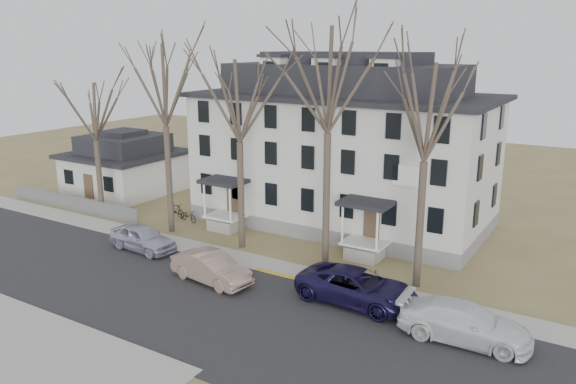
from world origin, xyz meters
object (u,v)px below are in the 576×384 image
Objects in this scene: car_white at (464,323)px; bicycle_left at (189,216)px; small_house at (125,166)px; tree_mid_left at (239,95)px; bicycle_right at (176,211)px; tree_mid_right at (427,106)px; tree_bungalow at (93,108)px; tree_center at (329,72)px; car_navy at (357,288)px; tree_far_left at (163,79)px; boarding_house at (343,149)px; car_silver at (143,238)px; car_tan at (211,268)px.

bicycle_left is (-21.55, 6.72, -0.37)m from car_white.
tree_mid_left is (17.00, -6.20, 7.35)m from small_house.
tree_mid_right is at bearing -87.95° from bicycle_right.
tree_bungalow is 6.32× the size of bicycle_left.
tree_center reaches higher than tree_mid_right.
tree_far_left is at bearing 79.25° from car_navy.
boarding_house is 14.24m from car_navy.
small_house is 0.81× the size of tree_bungalow.
tree_mid_left reaches higher than small_house.
small_house is 0.59× the size of tree_center.
bicycle_right is (-10.87, -5.66, -4.82)m from boarding_house.
tree_center is at bearing -15.08° from small_house.
tree_bungalow is at bearing 125.32° from bicycle_right.
tree_bungalow is at bearing 68.71° from car_silver.
tree_mid_right is at bearing -85.84° from bicycle_left.
boarding_house is 20.34m from small_house.
tree_far_left is at bearing -133.78° from bicycle_right.
bicycle_left is at bearing 18.51° from tree_bungalow.
tree_bungalow is at bearing 119.71° from bicycle_left.
car_navy is (22.65, -3.59, -7.27)m from tree_bungalow.
small_house is at bearing 77.32° from bicycle_right.
small_house is 30.08m from tree_mid_right.
tree_bungalow is 11.56m from car_silver.
tree_far_left reaches higher than car_silver.
tree_bungalow is 2.30× the size of car_silver.
boarding_house is 13.12m from tree_far_left.
boarding_house reaches higher than bicycle_right.
car_white reaches higher than car_tan.
bicycle_left is 1.51m from bicycle_right.
tree_far_left is 0.93× the size of tree_center.
car_white is (28.16, -4.51, -7.30)m from tree_bungalow.
boarding_house is at bearing 136.19° from tree_mid_right.
car_silver is 6.17m from bicycle_left.
small_house is at bearing 66.30° from car_tan.
tree_bungalow is at bearing 78.00° from car_tan.
small_house is 33.92m from car_white.
car_navy is at bearing -44.52° from tree_center.
tree_mid_left is 11.38m from bicycle_left.
tree_center is 3.13× the size of car_silver.
car_white is 3.06× the size of bicycle_right.
tree_mid_right is at bearing -43.81° from boarding_house.
tree_mid_left is 12.25m from bicycle_right.
tree_center reaches higher than bicycle_right.
car_silver is 20.06m from car_white.
bicycle_right is (5.13, 2.50, -7.56)m from tree_bungalow.
small_house is at bearing 72.00° from car_navy.
tree_center is 5.70m from tree_mid_right.
tree_mid_right is at bearing -25.10° from car_navy.
tree_bungalow is 9.47m from bicycle_right.
car_navy reaches higher than car_white.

